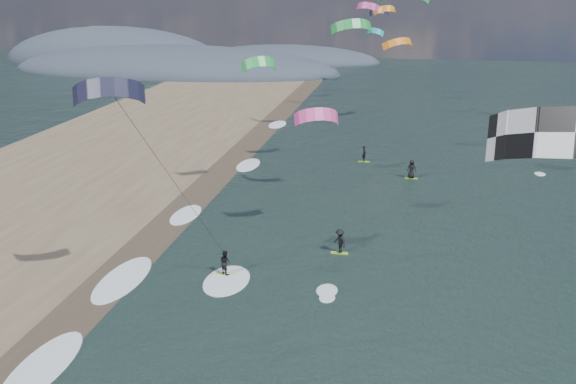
# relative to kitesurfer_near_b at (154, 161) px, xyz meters

# --- Properties ---
(wet_sand_strip) EXTENTS (3.00, 240.00, 0.00)m
(wet_sand_strip) POSITION_rel_kitesurfer_near_b_xyz_m (-4.06, -2.60, -8.00)
(wet_sand_strip) COLOR #382D23
(wet_sand_strip) RESTS_ON ground
(coastal_hills) EXTENTS (80.00, 41.00, 15.00)m
(coastal_hills) POSITION_rel_kitesurfer_near_b_xyz_m (-36.90, 95.26, -8.00)
(coastal_hills) COLOR #3D4756
(coastal_hills) RESTS_ON ground
(kitesurfer_near_b) EXTENTS (6.88, 8.65, 13.05)m
(kitesurfer_near_b) POSITION_rel_kitesurfer_near_b_xyz_m (0.00, 0.00, 0.00)
(kitesurfer_near_b) COLOR #88C623
(kitesurfer_near_b) RESTS_ON ground
(far_kitesurfers) EXTENTS (5.61, 23.01, 1.68)m
(far_kitesurfers) POSITION_rel_kitesurfer_near_b_xyz_m (10.07, 18.21, -7.18)
(far_kitesurfers) COLOR #88C623
(far_kitesurfers) RESTS_ON ground
(bg_kite_field) EXTENTS (13.51, 69.66, 9.66)m
(bg_kite_field) POSITION_rel_kitesurfer_near_b_xyz_m (7.99, 41.25, 4.57)
(bg_kite_field) COLOR #D83F8C
(bg_kite_field) RESTS_ON ground
(shoreline_surf) EXTENTS (2.40, 79.40, 0.11)m
(shoreline_surf) POSITION_rel_kitesurfer_near_b_xyz_m (-2.86, 2.15, -8.00)
(shoreline_surf) COLOR white
(shoreline_surf) RESTS_ON ground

